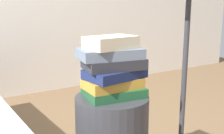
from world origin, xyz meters
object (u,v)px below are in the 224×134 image
Objects in this scene: book_forest at (113,92)px; book_cream at (111,43)px; book_ochre at (112,83)px; book_slate at (110,53)px; book_navy at (115,74)px; book_charcoal at (114,64)px.

book_cream is at bearing -147.45° from book_forest.
book_forest is at bearing 39.37° from book_ochre.
book_forest is 0.20m from book_slate.
book_navy is at bearing -39.89° from book_slate.
book_slate reaches higher than book_ochre.
book_navy is (-0.00, -0.01, 0.10)m from book_forest.
book_charcoal reaches higher than book_forest.
book_ochre is 0.92× the size of book_slate.
book_forest is 1.18× the size of book_cream.
book_forest is 0.94× the size of book_slate.
book_navy is 0.15m from book_cream.
book_slate is at bearing 145.13° from book_charcoal.
book_cream is (-0.02, 0.01, 0.15)m from book_navy.
book_navy is at bearing -66.97° from book_charcoal.
book_navy is (0.01, -0.00, 0.05)m from book_ochre.
book_ochre is (-0.01, -0.01, 0.05)m from book_forest.
book_slate is (-0.02, 0.02, 0.05)m from book_charcoal.
book_navy is 0.05m from book_charcoal.
book_navy is 0.10m from book_slate.
book_cream reaches higher than book_slate.
book_cream is at bearing 150.59° from book_ochre.
book_forest is 0.10m from book_navy.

